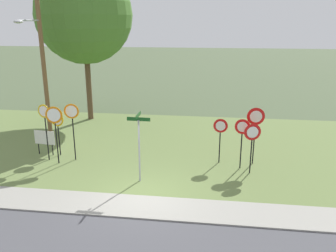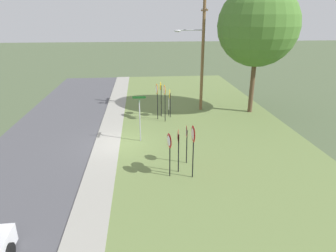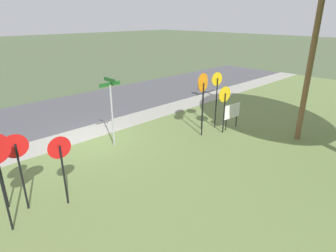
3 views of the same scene
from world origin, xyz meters
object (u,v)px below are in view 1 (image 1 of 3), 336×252
at_px(street_name_post, 139,141).
at_px(yield_sign_near_left, 256,122).
at_px(utility_pole, 41,52).
at_px(oak_tree_left, 84,15).
at_px(stop_sign_near_left, 45,121).
at_px(yield_sign_near_right, 252,137).
at_px(yield_sign_far_right, 220,131).
at_px(notice_board, 45,139).
at_px(stop_sign_far_left, 72,120).
at_px(stop_sign_near_right, 57,124).
at_px(stop_sign_far_center, 55,122).
at_px(yield_sign_far_left, 242,132).

bearing_deg(street_name_post, yield_sign_near_left, 28.19).
xyz_separation_m(utility_pole, oak_tree_left, (1.03, 4.12, 1.95)).
height_order(stop_sign_near_left, yield_sign_near_right, stop_sign_near_left).
distance_m(yield_sign_far_right, notice_board, 8.68).
distance_m(stop_sign_near_left, stop_sign_far_left, 1.28).
relative_size(stop_sign_near_right, yield_sign_near_right, 0.98).
bearing_deg(stop_sign_far_left, stop_sign_near_right, 147.25).
bearing_deg(yield_sign_far_right, utility_pole, 169.29).
relative_size(stop_sign_far_center, yield_sign_far_left, 1.19).
relative_size(yield_sign_near_left, street_name_post, 0.92).
relative_size(street_name_post, notice_board, 2.35).
xyz_separation_m(stop_sign_near_right, stop_sign_far_left, (0.99, -0.49, 0.40)).
bearing_deg(yield_sign_near_left, yield_sign_far_right, 178.94).
bearing_deg(yield_sign_far_left, utility_pole, 173.30).
bearing_deg(yield_sign_far_right, oak_tree_left, 146.59).
bearing_deg(stop_sign_far_center, utility_pole, 115.39).
height_order(stop_sign_near_left, oak_tree_left, oak_tree_left).
distance_m(stop_sign_far_left, stop_sign_far_center, 0.82).
bearing_deg(yield_sign_far_left, street_name_post, -146.63).
xyz_separation_m(yield_sign_far_right, street_name_post, (-3.31, -2.43, 0.16)).
xyz_separation_m(stop_sign_near_right, oak_tree_left, (-0.82, 6.80, 5.19)).
bearing_deg(stop_sign_near_right, street_name_post, -17.91).
height_order(stop_sign_near_left, yield_sign_far_left, stop_sign_near_left).
distance_m(stop_sign_near_left, stop_sign_far_center, 0.73).
xyz_separation_m(stop_sign_near_left, yield_sign_far_left, (9.12, 0.20, -0.24)).
relative_size(stop_sign_far_center, oak_tree_left, 0.28).
bearing_deg(stop_sign_near_right, stop_sign_far_center, -60.65).
bearing_deg(stop_sign_far_left, oak_tree_left, 97.42).
xyz_separation_m(stop_sign_far_left, notice_board, (-1.74, 0.48, -1.19)).
bearing_deg(oak_tree_left, stop_sign_far_left, -75.98).
relative_size(stop_sign_near_left, notice_board, 2.21).
bearing_deg(street_name_post, stop_sign_far_center, 163.62).
relative_size(yield_sign_near_right, yield_sign_far_right, 1.06).
relative_size(stop_sign_far_center, yield_sign_near_left, 1.02).
bearing_deg(stop_sign_far_center, street_name_post, -23.27).
bearing_deg(yield_sign_near_right, oak_tree_left, 131.15).
height_order(yield_sign_near_left, yield_sign_near_right, yield_sign_near_left).
bearing_deg(yield_sign_far_right, stop_sign_far_left, -171.13).
xyz_separation_m(utility_pole, notice_board, (1.11, -2.69, -4.03)).
distance_m(yield_sign_near_right, yield_sign_far_left, 0.62).
distance_m(stop_sign_near_right, yield_sign_far_left, 8.87).
height_order(street_name_post, oak_tree_left, oak_tree_left).
relative_size(stop_sign_far_left, oak_tree_left, 0.28).
distance_m(yield_sign_near_left, yield_sign_far_left, 0.94).
height_order(yield_sign_far_right, oak_tree_left, oak_tree_left).
height_order(stop_sign_near_left, stop_sign_near_right, stop_sign_near_left).
xyz_separation_m(stop_sign_far_left, oak_tree_left, (-1.82, 7.28, 4.79)).
xyz_separation_m(yield_sign_near_right, utility_pole, (-11.10, 3.63, 3.17)).
xyz_separation_m(yield_sign_near_right, street_name_post, (-4.65, -1.39, 0.06)).
bearing_deg(oak_tree_left, yield_sign_far_left, -36.96).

